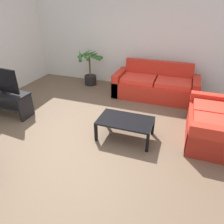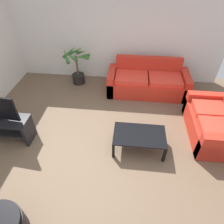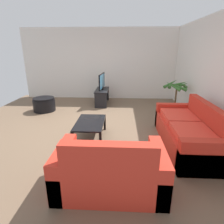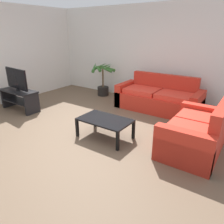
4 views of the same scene
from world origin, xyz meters
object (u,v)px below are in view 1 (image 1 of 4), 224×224
(potted_palm, at_px, (90,69))
(tv, at_px, (1,80))
(couch_main, at_px, (155,86))
(couch_loveseat, at_px, (215,124))
(tv_stand, at_px, (6,100))
(coffee_table, at_px, (125,122))

(potted_palm, bearing_deg, tv, -112.77)
(couch_main, distance_m, couch_loveseat, 2.03)
(tv_stand, bearing_deg, couch_main, 34.70)
(couch_main, bearing_deg, tv_stand, -145.30)
(tv, height_order, coffee_table, tv)
(coffee_table, bearing_deg, potted_palm, 127.72)
(couch_main, xyz_separation_m, potted_palm, (-2.03, 0.26, 0.20))
(couch_main, bearing_deg, potted_palm, 172.63)
(tv, bearing_deg, couch_main, 34.66)
(couch_main, height_order, potted_palm, potted_palm)
(couch_loveseat, height_order, coffee_table, couch_loveseat)
(tv_stand, distance_m, potted_palm, 2.56)
(couch_main, distance_m, tv, 3.71)
(potted_palm, bearing_deg, coffee_table, -52.28)
(couch_main, xyz_separation_m, tv, (-3.02, -2.09, 0.53))
(couch_main, distance_m, potted_palm, 2.06)
(tv, bearing_deg, couch_loveseat, 7.39)
(coffee_table, distance_m, potted_palm, 2.95)
(couch_loveseat, distance_m, tv_stand, 4.41)
(tv, xyz_separation_m, potted_palm, (0.99, 2.35, -0.33))
(coffee_table, bearing_deg, tv, -179.63)
(tv_stand, bearing_deg, potted_palm, 67.25)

